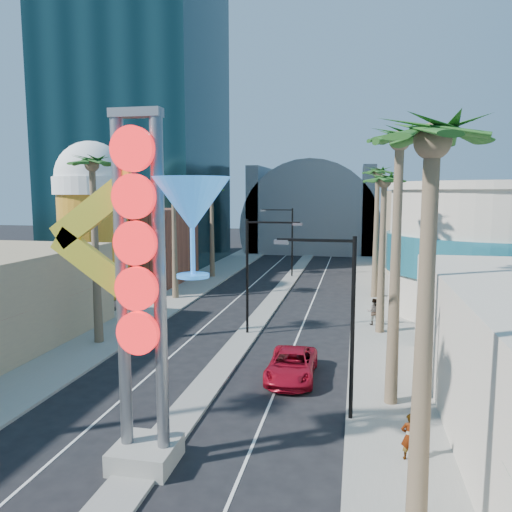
{
  "coord_description": "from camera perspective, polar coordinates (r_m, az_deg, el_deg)",
  "views": [
    {
      "loc": [
        7.27,
        -12.81,
        9.78
      ],
      "look_at": [
        0.51,
        20.52,
        5.44
      ],
      "focal_mm": 35.0,
      "sensor_mm": 36.0,
      "label": 1
    }
  ],
  "objects": [
    {
      "name": "sidewalk_west",
      "position": [
        51.59,
        -7.74,
        -3.64
      ],
      "size": [
        5.0,
        100.0,
        0.15
      ],
      "primitive_type": "cube",
      "color": "gray",
      "rests_on": "ground"
    },
    {
      "name": "sidewalk_east",
      "position": [
        48.83,
        13.89,
        -4.41
      ],
      "size": [
        5.0,
        100.0,
        0.15
      ],
      "primitive_type": "cube",
      "color": "gray",
      "rests_on": "ground"
    },
    {
      "name": "median",
      "position": [
        52.24,
        3.27,
        -3.45
      ],
      "size": [
        1.6,
        84.0,
        0.15
      ],
      "primitive_type": "cube",
      "color": "gray",
      "rests_on": "ground"
    },
    {
      "name": "hotel_tower",
      "position": [
        72.72,
        -13.3,
        19.16
      ],
      "size": [
        20.0,
        20.0,
        50.0
      ],
      "primitive_type": "cube",
      "color": "black",
      "rests_on": "ground"
    },
    {
      "name": "brick_filler_west",
      "position": [
        56.18,
        -13.07,
        1.17
      ],
      "size": [
        10.0,
        10.0,
        8.0
      ],
      "primitive_type": "cube",
      "color": "brown",
      "rests_on": "ground"
    },
    {
      "name": "filler_east",
      "position": [
        61.62,
        19.59,
        2.4
      ],
      "size": [
        10.0,
        20.0,
        10.0
      ],
      "primitive_type": "cube",
      "color": "tan",
      "rests_on": "ground"
    },
    {
      "name": "beer_mug",
      "position": [
        49.25,
        -18.13,
        4.65
      ],
      "size": [
        7.0,
        7.0,
        14.5
      ],
      "color": "#BB7119",
      "rests_on": "ground"
    },
    {
      "name": "turquoise_building",
      "position": [
        44.36,
        25.4,
        0.7
      ],
      "size": [
        16.6,
        16.6,
        10.6
      ],
      "color": "beige",
      "rests_on": "ground"
    },
    {
      "name": "canopy",
      "position": [
        85.29,
        6.57,
        3.54
      ],
      "size": [
        22.0,
        16.0,
        22.0
      ],
      "color": "slate",
      "rests_on": "ground"
    },
    {
      "name": "neon_sign",
      "position": [
        17.22,
        -10.68,
        -1.12
      ],
      "size": [
        6.53,
        2.6,
        12.55
      ],
      "color": "gray",
      "rests_on": "ground"
    },
    {
      "name": "streetlight_0",
      "position": [
        33.85,
        -0.11,
        -1.06
      ],
      "size": [
        3.79,
        0.25,
        8.0
      ],
      "color": "black",
      "rests_on": "ground"
    },
    {
      "name": "streetlight_1",
      "position": [
        57.55,
        3.62,
        2.37
      ],
      "size": [
        3.79,
        0.25,
        8.0
      ],
      "color": "black",
      "rests_on": "ground"
    },
    {
      "name": "streetlight_2",
      "position": [
        21.4,
        9.75,
        -6.21
      ],
      "size": [
        3.45,
        0.25,
        8.0
      ],
      "color": "black",
      "rests_on": "ground"
    },
    {
      "name": "palm_1",
      "position": [
        33.1,
        -18.2,
        8.72
      ],
      "size": [
        2.4,
        2.4,
        12.7
      ],
      "color": "brown",
      "rests_on": "ground"
    },
    {
      "name": "palm_2",
      "position": [
        45.8,
        -9.41,
        6.8
      ],
      "size": [
        2.4,
        2.4,
        11.2
      ],
      "color": "brown",
      "rests_on": "ground"
    },
    {
      "name": "palm_3",
      "position": [
        57.17,
        -5.1,
        6.94
      ],
      "size": [
        2.4,
        2.4,
        11.2
      ],
      "color": "brown",
      "rests_on": "ground"
    },
    {
      "name": "palm_4",
      "position": [
        12.94,
        19.41,
        9.51
      ],
      "size": [
        2.4,
        2.4,
        12.2
      ],
      "color": "brown",
      "rests_on": "ground"
    },
    {
      "name": "palm_5",
      "position": [
        22.92,
        16.06,
        10.71
      ],
      "size": [
        2.4,
        2.4,
        13.2
      ],
      "color": "brown",
      "rests_on": "ground"
    },
    {
      "name": "palm_6",
      "position": [
        34.85,
        14.43,
        7.29
      ],
      "size": [
        2.4,
        2.4,
        11.7
      ],
      "color": "brown",
      "rests_on": "ground"
    },
    {
      "name": "palm_7",
      "position": [
        46.85,
        13.73,
        8.34
      ],
      "size": [
        2.4,
        2.4,
        12.7
      ],
      "color": "brown",
      "rests_on": "ground"
    },
    {
      "name": "red_pickup",
      "position": [
        27.01,
        4.09,
        -12.31
      ],
      "size": [
        2.54,
        5.36,
        1.48
      ],
      "primitive_type": "imported",
      "rotation": [
        0.0,
        0.0,
        0.02
      ],
      "color": "#AD0D21",
      "rests_on": "ground"
    },
    {
      "name": "pedestrian_a",
      "position": [
        19.96,
        17.14,
        -19.11
      ],
      "size": [
        0.68,
        0.49,
        1.73
      ],
      "primitive_type": "imported",
      "rotation": [
        0.0,
        0.0,
        3.27
      ],
      "color": "gray",
      "rests_on": "sidewalk_east"
    },
    {
      "name": "pedestrian_b",
      "position": [
        37.68,
        13.29,
        -6.21
      ],
      "size": [
        0.98,
        0.78,
        1.95
      ],
      "primitive_type": "imported",
      "rotation": [
        0.0,
        0.0,
        3.1
      ],
      "color": "gray",
      "rests_on": "sidewalk_east"
    }
  ]
}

